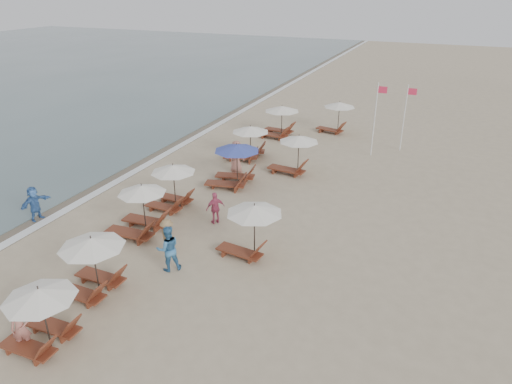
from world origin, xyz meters
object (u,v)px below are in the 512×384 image
at_px(lounger_station_0, 39,316).
at_px(lounger_station_5, 246,143).
at_px(lounger_station_1, 90,265).
at_px(lounger_station_4, 233,166).
at_px(inland_station_2, 335,114).
at_px(inland_station_1, 293,152).
at_px(lounger_station_3, 171,186).
at_px(lounger_station_2, 139,213).
at_px(waterline_walker, 35,203).
at_px(beachgoer_near, 21,328).
at_px(beachgoer_mid_b, 167,236).
at_px(beachgoer_far_b, 237,157).
at_px(beachgoer_mid_a, 168,249).
at_px(flag_pole_near, 375,116).
at_px(inland_station_0, 248,225).
at_px(lounger_station_6, 278,122).
at_px(beachgoer_far_a, 215,208).

height_order(lounger_station_0, lounger_station_5, lounger_station_0).
height_order(lounger_station_1, lounger_station_4, lounger_station_4).
bearing_deg(lounger_station_5, inland_station_2, 63.83).
height_order(lounger_station_1, inland_station_2, lounger_station_1).
bearing_deg(inland_station_1, lounger_station_3, -121.23).
bearing_deg(lounger_station_4, inland_station_1, 49.93).
xyz_separation_m(lounger_station_2, waterline_walker, (-5.17, -0.82, -0.18)).
relative_size(inland_station_1, beachgoer_near, 1.93).
bearing_deg(beachgoer_mid_b, lounger_station_1, 110.80).
relative_size(lounger_station_0, beachgoer_near, 1.62).
xyz_separation_m(lounger_station_3, beachgoer_far_b, (0.93, 5.39, -0.18)).
height_order(beachgoer_mid_a, beachgoer_mid_b, beachgoer_mid_a).
xyz_separation_m(lounger_station_1, lounger_station_5, (-0.63, 14.54, -0.13)).
distance_m(lounger_station_4, beachgoer_mid_b, 7.20).
distance_m(lounger_station_3, beachgoer_near, 9.93).
xyz_separation_m(lounger_station_3, beachgoer_mid_b, (2.08, -3.54, -0.39)).
relative_size(lounger_station_1, flag_pole_near, 0.56).
relative_size(inland_station_0, inland_station_2, 0.98).
distance_m(inland_station_1, beachgoer_mid_b, 10.18).
xyz_separation_m(lounger_station_3, lounger_station_5, (0.51, 7.69, -0.12)).
bearing_deg(inland_station_0, lounger_station_6, 106.44).
distance_m(lounger_station_5, flag_pole_near, 8.07).
distance_m(lounger_station_2, waterline_walker, 5.23).
relative_size(lounger_station_5, beachgoer_mid_a, 1.48).
relative_size(lounger_station_2, beachgoer_mid_b, 1.77).
xyz_separation_m(beachgoer_far_a, beachgoer_far_b, (-1.77, 5.95, 0.19)).
xyz_separation_m(lounger_station_1, waterline_walker, (-6.21, 3.34, -0.32)).
distance_m(lounger_station_2, lounger_station_4, 6.48).
distance_m(lounger_station_4, lounger_station_5, 4.20).
xyz_separation_m(beachgoer_mid_a, flag_pole_near, (4.73, 15.92, 1.61)).
bearing_deg(inland_station_1, beachgoer_far_a, -99.90).
distance_m(inland_station_1, beachgoer_far_b, 3.20).
relative_size(lounger_station_3, flag_pole_near, 0.53).
bearing_deg(beachgoer_far_a, flag_pole_near, -162.44).
relative_size(beachgoer_near, flag_pole_near, 0.32).
height_order(lounger_station_6, beachgoer_mid_a, lounger_station_6).
bearing_deg(inland_station_0, waterline_walker, -174.44).
bearing_deg(lounger_station_5, beachgoer_mid_a, -79.37).
distance_m(lounger_station_2, lounger_station_6, 15.33).
distance_m(beachgoer_far_b, flag_pole_near, 9.03).
bearing_deg(inland_station_0, lounger_station_0, -117.34).
relative_size(lounger_station_1, inland_station_2, 0.93).
distance_m(inland_station_2, beachgoer_far_a, 15.75).
bearing_deg(flag_pole_near, beachgoer_mid_b, -110.14).
bearing_deg(beachgoer_mid_a, beachgoer_far_a, -132.42).
height_order(inland_station_0, waterline_walker, inland_station_0).
relative_size(beachgoer_near, beachgoer_mid_a, 0.80).
bearing_deg(lounger_station_6, inland_station_2, 35.94).
relative_size(lounger_station_3, lounger_station_5, 0.89).
bearing_deg(beachgoer_near, lounger_station_5, 54.88).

